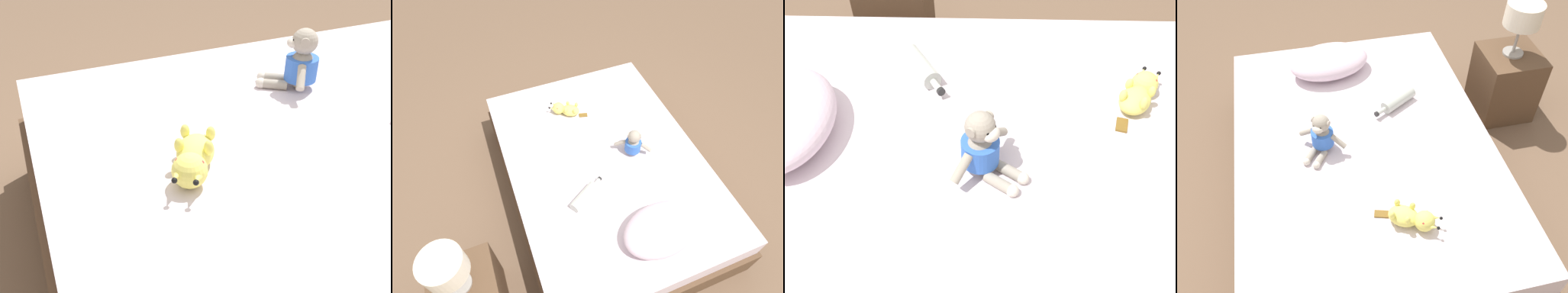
# 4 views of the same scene
# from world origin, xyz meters

# --- Properties ---
(ground_plane) EXTENTS (16.00, 16.00, 0.00)m
(ground_plane) POSITION_xyz_m (0.00, 0.00, 0.00)
(ground_plane) COLOR brown
(bed) EXTENTS (1.48, 2.05, 0.46)m
(bed) POSITION_xyz_m (0.00, 0.00, 0.23)
(bed) COLOR brown
(bed) RESTS_ON ground_plane
(pillow) EXTENTS (0.56, 0.42, 0.16)m
(pillow) POSITION_xyz_m (-0.09, 0.69, 0.54)
(pillow) COLOR silver
(pillow) RESTS_ON bed
(plush_monkey) EXTENTS (0.25, 0.25, 0.24)m
(plush_monkey) POSITION_xyz_m (-0.23, 0.00, 0.56)
(plush_monkey) COLOR #9E9384
(plush_monkey) RESTS_ON bed
(plush_yellow_creature) EXTENTS (0.31, 0.22, 0.10)m
(plush_yellow_creature) POSITION_xyz_m (0.12, -0.58, 0.51)
(plush_yellow_creature) COLOR #EAE066
(plush_yellow_creature) RESTS_ON bed
(glass_bottle) EXTENTS (0.29, 0.21, 0.08)m
(glass_bottle) POSITION_xyz_m (0.27, 0.26, 0.50)
(glass_bottle) COLOR #B7BCB2
(glass_bottle) RESTS_ON bed
(nightstand) EXTENTS (0.39, 0.39, 0.51)m
(nightstand) POSITION_xyz_m (1.15, 0.55, 0.25)
(nightstand) COLOR brown
(nightstand) RESTS_ON ground_plane
(bedside_lamp) EXTENTS (0.24, 0.24, 0.37)m
(bedside_lamp) POSITION_xyz_m (1.15, 0.55, 0.79)
(bedside_lamp) COLOR gray
(bedside_lamp) RESTS_ON nightstand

